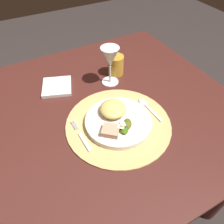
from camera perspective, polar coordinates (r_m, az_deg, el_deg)
name	(u,v)px	position (r m, az deg, el deg)	size (l,w,h in m)	color
ground_plane	(98,192)	(1.45, -3.67, -20.35)	(6.00, 6.00, 0.00)	#2F2725
dining_table	(93,139)	(0.98, -5.14, -7.16)	(1.18, 0.98, 0.72)	#471E19
placemat	(118,124)	(0.80, 1.68, -3.11)	(0.39, 0.39, 0.01)	tan
dinner_plate	(118,121)	(0.79, 1.70, -2.48)	(0.24, 0.24, 0.02)	silver
pasta_serving	(113,109)	(0.80, 0.28, 0.87)	(0.11, 0.10, 0.04)	#E0BF62
salad_greens	(125,126)	(0.75, 3.49, -3.59)	(0.07, 0.07, 0.03)	#505710
bread_piece	(111,131)	(0.74, -0.38, -4.96)	(0.06, 0.05, 0.02)	tan
fork	(82,137)	(0.76, -7.99, -6.45)	(0.02, 0.15, 0.00)	silver
spoon	(146,105)	(0.87, 9.01, 1.75)	(0.03, 0.14, 0.01)	silver
napkin	(57,87)	(0.98, -14.31, 6.50)	(0.12, 0.13, 0.01)	white
wine_glass	(110,59)	(0.92, -0.53, 13.90)	(0.08, 0.08, 0.17)	silver
amber_tumbler	(116,65)	(1.02, 1.00, 12.24)	(0.07, 0.07, 0.09)	gold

